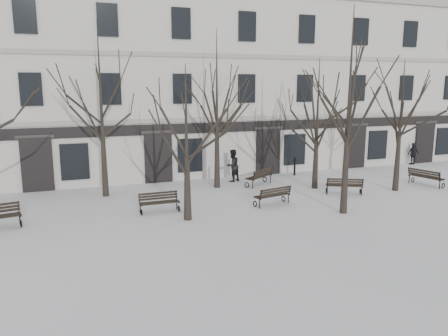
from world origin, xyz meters
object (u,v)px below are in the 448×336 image
tree_3 (401,110)px  bench_4 (260,176)px  bench_3 (159,202)px  bench_2 (344,185)px  tree_1 (186,125)px  tree_2 (350,87)px  bench_1 (273,195)px  bench_5 (426,177)px

tree_3 → bench_4: (-6.42, 3.56, -3.80)m
bench_3 → bench_4: bearing=26.4°
bench_2 → bench_4: size_ratio=0.97×
bench_3 → bench_4: size_ratio=0.90×
tree_1 → tree_2: 7.11m
tree_2 → bench_1: tree_2 is taller
tree_1 → bench_4: 8.13m
tree_1 → bench_4: tree_1 is taller
bench_3 → tree_2: bearing=-21.3°
bench_1 → bench_3: 5.35m
bench_2 → bench_4: 4.72m
tree_3 → bench_4: bearing=151.0°
bench_1 → bench_2: bearing=175.2°
bench_2 → bench_5: size_ratio=0.95×
tree_1 → bench_4: (5.51, 4.82, -3.51)m
bench_2 → tree_2: bearing=81.3°
bench_1 → bench_4: 4.16m
bench_5 → tree_2: bearing=95.8°
tree_1 → bench_1: tree_1 is taller
tree_2 → bench_2: bearing=54.9°
tree_1 → bench_1: 5.70m
bench_1 → bench_4: size_ratio=0.96×
bench_1 → bench_5: bearing=172.0°
bench_3 → bench_4: 7.24m
bench_4 → bench_5: 9.35m
bench_1 → bench_3: bench_1 is taller
tree_2 → bench_5: bearing=21.6°
bench_1 → bench_4: bearing=-118.2°
tree_1 → bench_1: (4.39, 0.82, -3.55)m
tree_1 → bench_1: size_ratio=3.40×
tree_2 → bench_1: bearing=138.1°
bench_1 → tree_3: bearing=171.0°
tree_3 → bench_3: (-12.86, 0.24, -3.84)m
tree_1 → bench_2: 9.56m
tree_2 → bench_4: tree_2 is taller
tree_1 → bench_4: bearing=41.2°
tree_2 → bench_5: 9.48m
bench_5 → bench_3: bearing=74.5°
tree_3 → bench_4: size_ratio=3.50×
bench_1 → bench_2: bench_2 is taller
tree_1 → bench_2: size_ratio=3.39×
tree_2 → bench_3: bearing=159.6°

